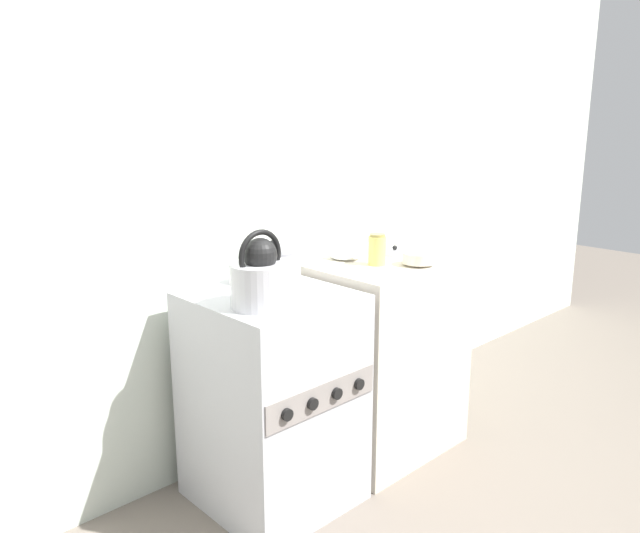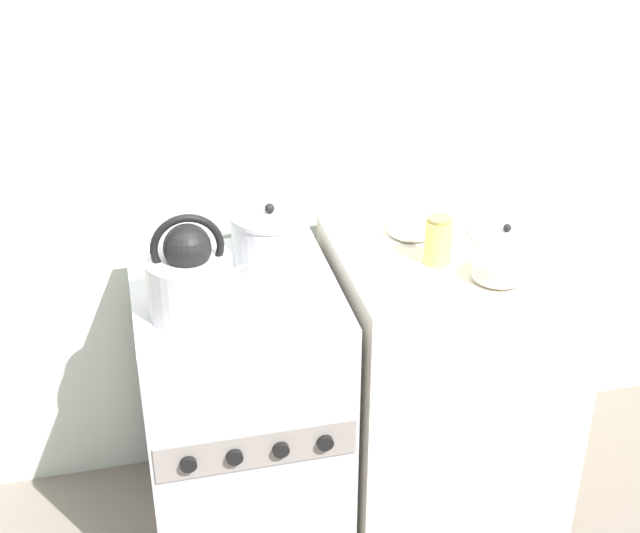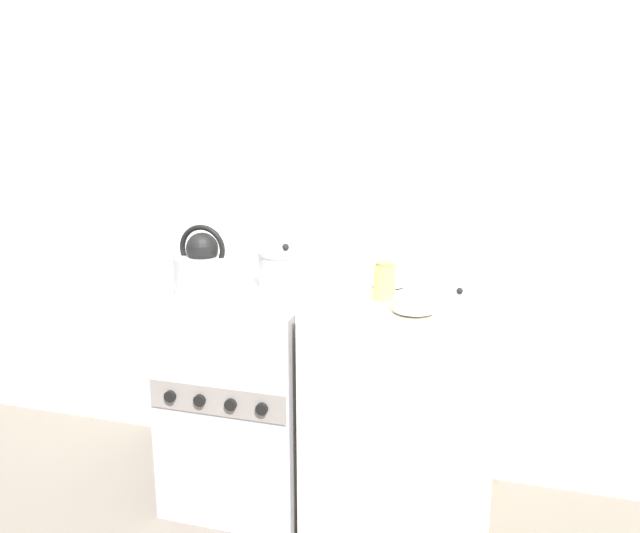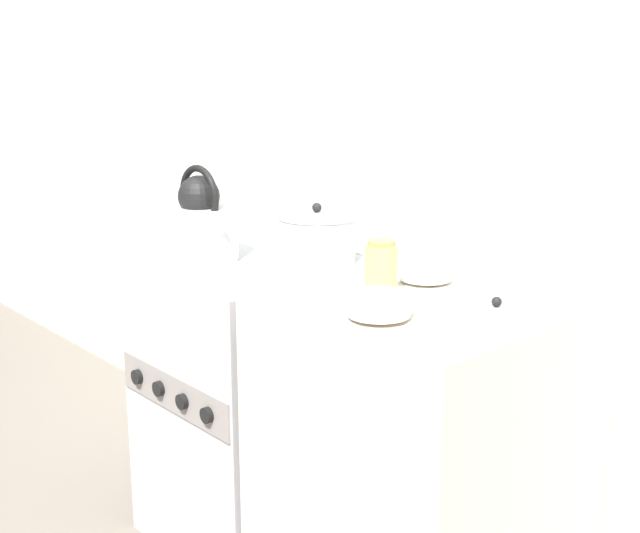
# 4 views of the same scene
# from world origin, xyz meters

# --- Properties ---
(ground_plane) EXTENTS (12.00, 12.00, 0.00)m
(ground_plane) POSITION_xyz_m (0.00, 0.00, 0.00)
(ground_plane) COLOR #70665B
(wall_back) EXTENTS (7.00, 0.06, 2.50)m
(wall_back) POSITION_xyz_m (0.00, 0.69, 1.25)
(wall_back) COLOR silver
(wall_back) RESTS_ON ground_plane
(stove) EXTENTS (0.56, 0.60, 0.87)m
(stove) POSITION_xyz_m (0.00, 0.29, 0.44)
(stove) COLOR #B2B2B7
(stove) RESTS_ON ground_plane
(counter) EXTENTS (0.67, 0.62, 0.90)m
(counter) POSITION_xyz_m (0.64, 0.31, 0.45)
(counter) COLOR beige
(counter) RESTS_ON ground_plane
(kettle) EXTENTS (0.27, 0.22, 0.28)m
(kettle) POSITION_xyz_m (-0.12, 0.19, 0.98)
(kettle) COLOR silver
(kettle) RESTS_ON stove
(cooking_pot) EXTENTS (0.23, 0.23, 0.18)m
(cooking_pot) POSITION_xyz_m (0.13, 0.42, 0.95)
(cooking_pot) COLOR #B2B2B7
(cooking_pot) RESTS_ON stove
(enamel_bowl) EXTENTS (0.14, 0.14, 0.06)m
(enamel_bowl) POSITION_xyz_m (0.69, 0.11, 0.94)
(enamel_bowl) COLOR beige
(enamel_bowl) RESTS_ON counter
(small_ceramic_bowl) EXTENTS (0.13, 0.13, 0.05)m
(small_ceramic_bowl) POSITION_xyz_m (0.55, 0.42, 0.93)
(small_ceramic_bowl) COLOR white
(small_ceramic_bowl) RESTS_ON counter
(storage_jar) EXTENTS (0.08, 0.08, 0.14)m
(storage_jar) POSITION_xyz_m (0.56, 0.24, 0.97)
(storage_jar) COLOR #E0CC66
(storage_jar) RESTS_ON counter
(loose_pot_lid) EXTENTS (0.23, 0.23, 0.03)m
(loose_pot_lid) POSITION_xyz_m (0.82, 0.36, 0.91)
(loose_pot_lid) COLOR #B2B2B7
(loose_pot_lid) RESTS_ON counter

